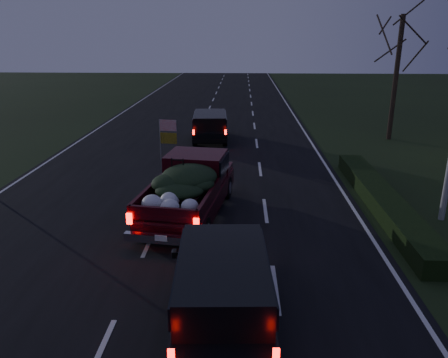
# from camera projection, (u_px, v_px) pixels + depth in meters

# --- Properties ---
(ground) EXTENTS (120.00, 120.00, 0.00)m
(ground) POSITION_uv_depth(u_px,v_px,m) (150.00, 241.00, 13.20)
(ground) COLOR black
(ground) RESTS_ON ground
(road_asphalt) EXTENTS (14.00, 120.00, 0.02)m
(road_asphalt) POSITION_uv_depth(u_px,v_px,m) (150.00, 240.00, 13.20)
(road_asphalt) COLOR black
(road_asphalt) RESTS_ON ground
(hedge_row) EXTENTS (1.00, 10.00, 0.60)m
(hedge_row) POSITION_uv_depth(u_px,v_px,m) (382.00, 200.00, 15.65)
(hedge_row) COLOR black
(hedge_row) RESTS_ON ground
(bare_tree_far) EXTENTS (3.60, 3.60, 7.00)m
(bare_tree_far) POSITION_uv_depth(u_px,v_px,m) (399.00, 48.00, 24.38)
(bare_tree_far) COLOR black
(bare_tree_far) RESTS_ON ground
(pickup_truck) EXTENTS (2.90, 5.84, 2.93)m
(pickup_truck) POSITION_uv_depth(u_px,v_px,m) (189.00, 185.00, 14.77)
(pickup_truck) COLOR #390710
(pickup_truck) RESTS_ON ground
(lead_suv) EXTENTS (2.17, 4.67, 1.31)m
(lead_suv) POSITION_uv_depth(u_px,v_px,m) (210.00, 124.00, 25.38)
(lead_suv) COLOR black
(lead_suv) RESTS_ON ground
(rear_suv) EXTENTS (2.28, 4.66, 1.31)m
(rear_suv) POSITION_uv_depth(u_px,v_px,m) (223.00, 283.00, 9.14)
(rear_suv) COLOR black
(rear_suv) RESTS_ON ground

